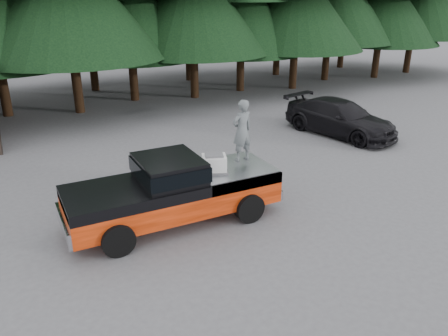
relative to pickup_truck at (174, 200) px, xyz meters
name	(u,v)px	position (x,y,z in m)	size (l,w,h in m)	color
ground	(216,225)	(0.92, -0.75, -0.67)	(120.00, 120.00, 0.00)	#545356
pickup_truck	(174,200)	(0.00, 0.00, 0.00)	(6.00, 2.04, 1.33)	#EE4313
truck_cab	(169,168)	(-0.10, 0.00, 0.96)	(1.66, 1.90, 0.59)	black
air_compressor	(214,164)	(1.19, -0.12, 0.89)	(0.66, 0.55, 0.45)	silver
man_on_bed	(242,131)	(2.32, 0.32, 1.59)	(0.67, 0.44, 1.85)	#5A6061
parked_car	(340,118)	(9.65, 4.22, 0.11)	(2.17, 5.33, 1.55)	black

